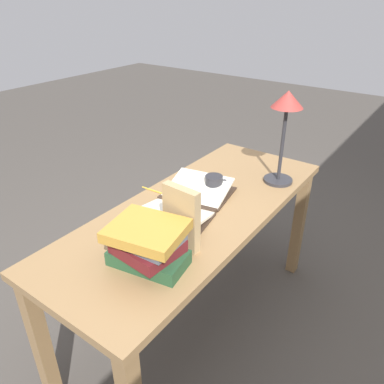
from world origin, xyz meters
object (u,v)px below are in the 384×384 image
at_px(reading_lamp, 286,115).
at_px(coffee_mug, 214,184).
at_px(book_stack_tall, 148,244).
at_px(book_standing_upright, 181,218).
at_px(open_book, 186,202).
at_px(pencil, 154,190).

bearing_deg(reading_lamp, coffee_mug, -35.59).
relative_size(book_stack_tall, book_standing_upright, 1.16).
distance_m(book_standing_upright, coffee_mug, 0.48).
bearing_deg(open_book, coffee_mug, 161.61).
xyz_separation_m(open_book, coffee_mug, (-0.19, 0.03, 0.02)).
bearing_deg(coffee_mug, book_standing_upright, 17.25).
xyz_separation_m(open_book, book_stack_tall, (0.42, 0.14, 0.07)).
bearing_deg(pencil, book_standing_upright, 54.31).
bearing_deg(reading_lamp, book_standing_upright, -5.48).
xyz_separation_m(book_stack_tall, coffee_mug, (-0.61, -0.11, -0.04)).
distance_m(coffee_mug, pencil, 0.31).
distance_m(book_standing_upright, pencil, 0.50).
xyz_separation_m(reading_lamp, coffee_mug, (0.30, -0.21, -0.32)).
xyz_separation_m(book_standing_upright, pencil, (-0.28, -0.39, -0.13)).
xyz_separation_m(coffee_mug, pencil, (0.17, -0.25, -0.04)).
distance_m(open_book, book_standing_upright, 0.33).
relative_size(reading_lamp, pencil, 3.33).
relative_size(book_stack_tall, pencil, 2.11).
bearing_deg(pencil, coffee_mug, 124.29).
relative_size(book_standing_upright, coffee_mug, 2.57).
xyz_separation_m(book_stack_tall, book_standing_upright, (-0.16, 0.03, 0.04)).
bearing_deg(book_stack_tall, book_standing_upright, 168.99).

